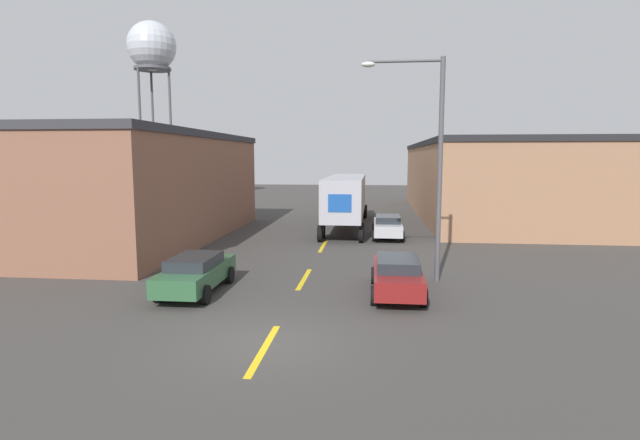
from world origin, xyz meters
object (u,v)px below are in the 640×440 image
parked_car_right_far (388,226)px  street_lamp (431,153)px  parked_car_left_near (196,272)px  water_tower (152,48)px  semi_truck (347,196)px  parked_car_right_near (397,274)px

parked_car_right_far → street_lamp: (1.35, -11.08, 4.48)m
parked_car_left_near → water_tower: 46.48m
parked_car_right_far → water_tower: bearing=136.5°
semi_truck → parked_car_right_far: 5.67m
parked_car_left_near → water_tower: size_ratio=0.23×
parked_car_left_near → parked_car_right_near: 7.57m
parked_car_right_far → street_lamp: size_ratio=0.53×
parked_car_left_near → water_tower: (-18.95, 39.00, 16.74)m
parked_car_right_near → street_lamp: street_lamp is taller
parked_car_right_near → street_lamp: 5.18m
semi_truck → street_lamp: bearing=-74.9°
semi_truck → parked_car_right_near: size_ratio=3.18×
semi_truck → parked_car_left_near: semi_truck is taller
water_tower → street_lamp: 47.35m
semi_truck → street_lamp: street_lamp is taller
parked_car_right_near → water_tower: 49.65m
parked_car_right_far → semi_truck: bearing=121.5°
parked_car_right_far → street_lamp: street_lamp is taller
semi_truck → water_tower: size_ratio=0.74×
parked_car_right_far → parked_car_right_near: (0.00, -13.31, 0.00)m
parked_car_right_near → water_tower: size_ratio=0.23×
street_lamp → parked_car_right_near: bearing=-121.2°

